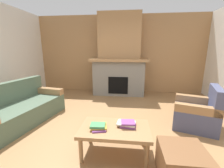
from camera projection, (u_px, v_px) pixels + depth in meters
name	position (u px, v px, depth m)	size (l,w,h in m)	color
ground	(109.00, 133.00, 2.74)	(9.00, 9.00, 0.00)	olive
wall_back_wood_panel	(120.00, 54.00, 5.33)	(6.00, 0.12, 2.70)	#A87A4C
fireplace	(119.00, 60.00, 5.01)	(1.90, 0.82, 2.70)	gray
couch	(20.00, 109.00, 3.14)	(1.16, 1.92, 0.85)	#4C604C
armchair	(197.00, 113.00, 2.94)	(0.96, 0.96, 0.85)	#474C6B
coffee_table	(115.00, 131.00, 2.14)	(1.00, 0.60, 0.43)	#997047
ottoman	(182.00, 164.00, 1.75)	(0.52, 0.52, 0.40)	brown
book_stack_near_edge	(98.00, 126.00, 2.09)	(0.25, 0.28, 0.07)	#7A3D84
book_stack_center	(127.00, 124.00, 2.15)	(0.29, 0.21, 0.08)	#7A3D84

